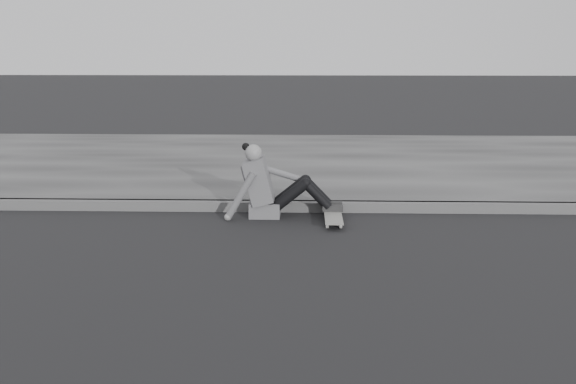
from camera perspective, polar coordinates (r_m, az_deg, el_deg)
name	(u,v)px	position (r m, az deg, el deg)	size (l,w,h in m)	color
ground	(316,289)	(5.41, 2.51, -8.59)	(80.00, 80.00, 0.00)	black
curb	(313,206)	(7.85, 2.25, -1.28)	(24.00, 0.16, 0.12)	#4D4D4D
sidewalk	(311,163)	(10.81, 2.10, 2.63)	(24.00, 6.00, 0.12)	#3D3D3D
skateboard	(333,216)	(7.37, 4.03, -2.15)	(0.20, 0.78, 0.09)	#A5A5A0
seated_woman	(270,187)	(7.55, -1.58, 0.49)	(1.38, 0.46, 0.88)	#58585B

